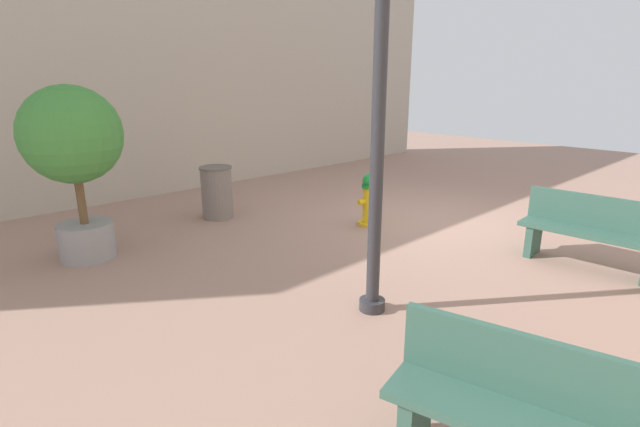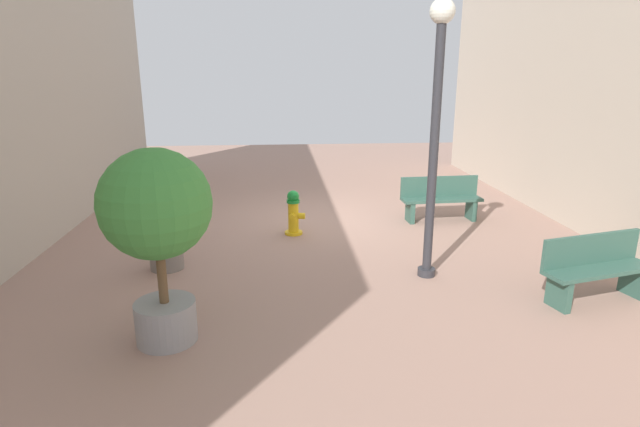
% 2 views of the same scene
% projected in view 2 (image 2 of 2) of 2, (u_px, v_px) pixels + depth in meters
% --- Properties ---
extents(ground_plane, '(23.40, 23.40, 0.00)m').
position_uv_depth(ground_plane, '(319.00, 219.00, 11.18)').
color(ground_plane, '#9E7A6B').
extents(fire_hydrant, '(0.42, 0.44, 0.90)m').
position_uv_depth(fire_hydrant, '(294.00, 212.00, 10.07)').
color(fire_hydrant, gold).
rests_on(fire_hydrant, ground_plane).
extents(bench_near, '(1.76, 0.53, 0.95)m').
position_uv_depth(bench_near, '(441.00, 198.00, 11.02)').
color(bench_near, '#33594C').
rests_on(bench_near, ground_plane).
extents(bench_far, '(1.73, 0.82, 0.95)m').
position_uv_depth(bench_far, '(596.00, 267.00, 7.15)').
color(bench_far, '#33594C').
rests_on(bench_far, ground_plane).
extents(planter_tree, '(1.28, 1.28, 2.36)m').
position_uv_depth(planter_tree, '(157.00, 218.00, 5.77)').
color(planter_tree, gray).
rests_on(planter_tree, ground_plane).
extents(street_lamp, '(0.36, 0.36, 4.15)m').
position_uv_depth(street_lamp, '(436.00, 114.00, 7.44)').
color(street_lamp, '#2D2D33').
rests_on(street_lamp, ground_plane).
extents(trash_bin, '(0.57, 0.57, 0.93)m').
position_uv_depth(trash_bin, '(165.00, 241.00, 8.31)').
color(trash_bin, slate).
rests_on(trash_bin, ground_plane).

